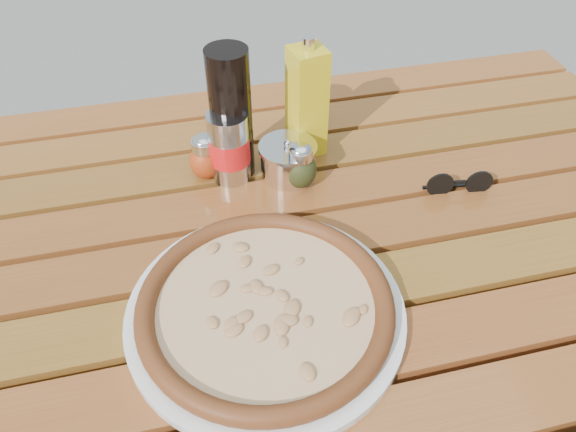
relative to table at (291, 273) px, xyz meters
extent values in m
cube|color=#3A1B0D|center=(0.64, 0.39, -0.32)|extent=(0.06, 0.06, 0.70)
cube|color=#3A230D|center=(0.00, 0.00, 0.03)|extent=(1.36, 0.86, 0.04)
cube|color=#59280F|center=(0.00, -0.20, 0.06)|extent=(1.40, 0.09, 0.03)
cube|color=#56310F|center=(0.00, -0.10, 0.06)|extent=(1.40, 0.09, 0.03)
cube|color=#53270E|center=(0.00, 0.00, 0.06)|extent=(1.40, 0.09, 0.03)
cube|color=#54270E|center=(0.00, 0.10, 0.06)|extent=(1.40, 0.09, 0.03)
cube|color=#522D0E|center=(0.00, 0.20, 0.06)|extent=(1.40, 0.09, 0.03)
cube|color=#5C2F10|center=(0.00, 0.30, 0.06)|extent=(1.40, 0.09, 0.03)
cube|color=#5D2C10|center=(0.00, 0.41, 0.06)|extent=(1.40, 0.09, 0.03)
cylinder|color=silver|center=(-0.07, -0.13, 0.08)|extent=(0.40, 0.40, 0.01)
cylinder|color=beige|center=(-0.07, -0.13, 0.09)|extent=(0.33, 0.33, 0.01)
torus|color=black|center=(-0.07, -0.13, 0.10)|extent=(0.35, 0.35, 0.03)
ellipsoid|color=#BB3E15|center=(-0.10, 0.18, 0.11)|extent=(0.06, 0.06, 0.06)
cylinder|color=silver|center=(-0.10, 0.18, 0.14)|extent=(0.04, 0.04, 0.02)
ellipsoid|color=silver|center=(-0.10, 0.18, 0.15)|extent=(0.04, 0.04, 0.02)
ellipsoid|color=#343917|center=(0.04, 0.12, 0.11)|extent=(0.07, 0.07, 0.06)
cylinder|color=silver|center=(0.04, 0.12, 0.14)|extent=(0.05, 0.05, 0.02)
ellipsoid|color=silver|center=(0.04, 0.12, 0.15)|extent=(0.05, 0.05, 0.02)
cylinder|color=black|center=(-0.05, 0.18, 0.19)|extent=(0.07, 0.07, 0.22)
cylinder|color=#BABABE|center=(-0.06, 0.17, 0.14)|extent=(0.08, 0.08, 0.12)
cylinder|color=red|center=(-0.06, 0.17, 0.13)|extent=(0.09, 0.09, 0.04)
cube|color=gold|center=(0.08, 0.21, 0.17)|extent=(0.06, 0.06, 0.19)
cylinder|color=silver|center=(0.08, 0.21, 0.28)|extent=(0.02, 0.02, 0.02)
cylinder|color=silver|center=(0.03, 0.15, 0.10)|extent=(0.12, 0.12, 0.05)
cylinder|color=silver|center=(0.03, 0.15, 0.13)|extent=(0.12, 0.12, 0.01)
sphere|color=silver|center=(0.03, 0.15, 0.14)|extent=(0.02, 0.02, 0.01)
cylinder|color=black|center=(0.26, 0.05, 0.09)|extent=(0.04, 0.01, 0.04)
cylinder|color=black|center=(0.32, 0.04, 0.09)|extent=(0.04, 0.01, 0.04)
cube|color=black|center=(0.29, 0.04, 0.10)|extent=(0.02, 0.01, 0.00)
cube|color=black|center=(0.28, 0.05, 0.08)|extent=(0.09, 0.02, 0.00)
cube|color=black|center=(0.30, 0.06, 0.08)|extent=(0.09, 0.02, 0.00)
camera|label=1|loc=(-0.14, -0.56, 0.67)|focal=35.00mm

